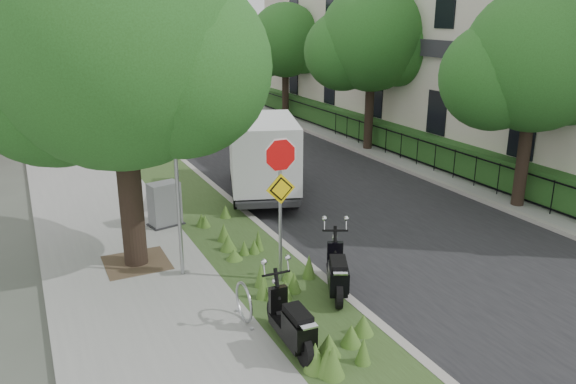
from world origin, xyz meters
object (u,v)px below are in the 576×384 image
object	(u,v)px
utility_cabinet	(165,205)
scooter_far	(337,277)
sign_assembly	(280,181)
scooter_near	(294,329)
box_truck	(262,152)

from	to	relation	value
utility_cabinet	scooter_far	bearing A→B (deg)	-68.79
sign_assembly	utility_cabinet	world-z (taller)	sign_assembly
sign_assembly	utility_cabinet	distance (m)	4.82
scooter_near	box_truck	bearing A→B (deg)	70.25
scooter_far	utility_cabinet	bearing A→B (deg)	111.21
sign_assembly	box_truck	distance (m)	6.26
scooter_near	scooter_far	size ratio (longest dim) A/B	1.06
scooter_near	box_truck	world-z (taller)	box_truck
scooter_near	sign_assembly	bearing A→B (deg)	69.76
sign_assembly	scooter_near	world-z (taller)	sign_assembly
scooter_near	scooter_far	xyz separation A→B (m)	(1.62, 1.33, 0.01)
sign_assembly	utility_cabinet	size ratio (longest dim) A/B	2.75
utility_cabinet	scooter_near	bearing A→B (deg)	-85.84
sign_assembly	scooter_near	bearing A→B (deg)	-110.24
box_truck	sign_assembly	bearing A→B (deg)	-109.55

